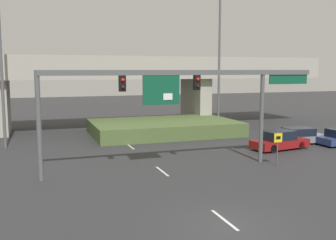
# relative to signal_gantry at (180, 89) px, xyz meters

# --- Properties ---
(ground_plane) EXTENTS (160.00, 160.00, 0.00)m
(ground_plane) POSITION_rel_signal_gantry_xyz_m (-1.28, -9.05, -5.11)
(ground_plane) COLOR #2D2D30
(lane_markings) EXTENTS (0.14, 27.64, 0.01)m
(lane_markings) POSITION_rel_signal_gantry_xyz_m (-1.28, 3.98, -5.11)
(lane_markings) COLOR silver
(lane_markings) RESTS_ON ground
(signal_gantry) EXTENTS (18.08, 0.44, 6.26)m
(signal_gantry) POSITION_rel_signal_gantry_xyz_m (0.00, 0.00, 0.00)
(signal_gantry) COLOR #515456
(signal_gantry) RESTS_ON ground
(speed_limit_sign) EXTENTS (0.60, 0.11, 2.23)m
(speed_limit_sign) POSITION_rel_signal_gantry_xyz_m (6.30, -1.36, -3.65)
(speed_limit_sign) COLOR #4C4C4C
(speed_limit_sign) RESTS_ON ground
(highway_light_pole_near) EXTENTS (0.70, 0.36, 15.94)m
(highway_light_pole_near) POSITION_rel_signal_gantry_xyz_m (10.23, 15.32, 3.24)
(highway_light_pole_near) COLOR #515456
(highway_light_pole_near) RESTS_ON ground
(highway_light_pole_far) EXTENTS (0.70, 0.36, 13.92)m
(highway_light_pole_far) POSITION_rel_signal_gantry_xyz_m (-10.95, 10.74, 2.22)
(highway_light_pole_far) COLOR #515456
(highway_light_pole_far) RESTS_ON ground
(overpass_bridge) EXTENTS (48.98, 7.51, 7.64)m
(overpass_bridge) POSITION_rel_signal_gantry_xyz_m (-1.28, 19.01, 0.47)
(overpass_bridge) COLOR #A39E93
(overpass_bridge) RESTS_ON ground
(grass_embankment) EXTENTS (13.88, 8.58, 1.30)m
(grass_embankment) POSITION_rel_signal_gantry_xyz_m (3.31, 13.21, -4.46)
(grass_embankment) COLOR #4C6033
(grass_embankment) RESTS_ON ground
(parked_sedan_near_right) EXTENTS (4.94, 2.54, 1.50)m
(parked_sedan_near_right) POSITION_rel_signal_gantry_xyz_m (9.62, 3.22, -4.42)
(parked_sedan_near_right) COLOR maroon
(parked_sedan_near_right) RESTS_ON ground
(parked_sedan_mid_right) EXTENTS (4.75, 2.14, 1.36)m
(parked_sedan_mid_right) POSITION_rel_signal_gantry_xyz_m (12.73, 4.77, -4.48)
(parked_sedan_mid_right) COLOR gray
(parked_sedan_mid_right) RESTS_ON ground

